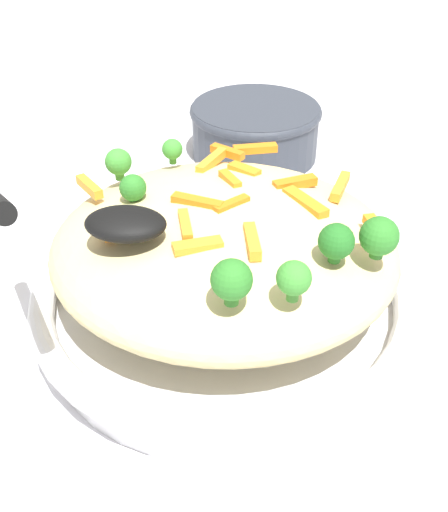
# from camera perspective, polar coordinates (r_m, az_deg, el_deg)

# --- Properties ---
(ground_plane) EXTENTS (2.40, 2.40, 0.00)m
(ground_plane) POSITION_cam_1_polar(r_m,az_deg,el_deg) (0.53, 0.00, -6.18)
(ground_plane) COLOR silver
(serving_bowl) EXTENTS (0.31, 0.31, 0.05)m
(serving_bowl) POSITION_cam_1_polar(r_m,az_deg,el_deg) (0.51, 0.00, -4.09)
(serving_bowl) COLOR silver
(serving_bowl) RESTS_ON ground_plane
(pasta_mound) EXTENTS (0.27, 0.25, 0.08)m
(pasta_mound) POSITION_cam_1_polar(r_m,az_deg,el_deg) (0.48, 0.00, 0.81)
(pasta_mound) COLOR #DBC689
(pasta_mound) RESTS_ON serving_bowl
(carrot_piece_0) EXTENTS (0.02, 0.03, 0.01)m
(carrot_piece_0) POSITION_cam_1_polar(r_m,az_deg,el_deg) (0.49, 1.02, 7.03)
(carrot_piece_0) COLOR orange
(carrot_piece_0) RESTS_ON pasta_mound
(carrot_piece_1) EXTENTS (0.02, 0.03, 0.01)m
(carrot_piece_1) POSITION_cam_1_polar(r_m,az_deg,el_deg) (0.45, -10.57, 2.51)
(carrot_piece_1) COLOR orange
(carrot_piece_1) RESTS_ON pasta_mound
(carrot_piece_2) EXTENTS (0.04, 0.03, 0.01)m
(carrot_piece_2) POSITION_cam_1_polar(r_m,az_deg,el_deg) (0.50, 6.51, 6.66)
(carrot_piece_2) COLOR orange
(carrot_piece_2) RESTS_ON pasta_mound
(carrot_piece_3) EXTENTS (0.03, 0.03, 0.01)m
(carrot_piece_3) POSITION_cam_1_polar(r_m,az_deg,el_deg) (0.46, 0.74, 4.95)
(carrot_piece_3) COLOR orange
(carrot_piece_3) RESTS_ON pasta_mound
(carrot_piece_4) EXTENTS (0.04, 0.02, 0.01)m
(carrot_piece_4) POSITION_cam_1_polar(r_m,az_deg,el_deg) (0.55, 2.87, 9.80)
(carrot_piece_4) COLOR orange
(carrot_piece_4) RESTS_ON pasta_mound
(carrot_piece_5) EXTENTS (0.02, 0.04, 0.01)m
(carrot_piece_5) POSITION_cam_1_polar(r_m,az_deg,el_deg) (0.50, 10.61, 6.30)
(carrot_piece_5) COLOR orange
(carrot_piece_5) RESTS_ON pasta_mound
(carrot_piece_6) EXTENTS (0.03, 0.03, 0.01)m
(carrot_piece_6) POSITION_cam_1_polar(r_m,az_deg,el_deg) (0.50, -12.24, 6.24)
(carrot_piece_6) COLOR orange
(carrot_piece_6) RESTS_ON pasta_mound
(carrot_piece_7) EXTENTS (0.04, 0.04, 0.01)m
(carrot_piece_7) POSITION_cam_1_polar(r_m,az_deg,el_deg) (0.47, 7.45, 4.91)
(carrot_piece_7) COLOR orange
(carrot_piece_7) RESTS_ON pasta_mound
(carrot_piece_8) EXTENTS (0.02, 0.04, 0.01)m
(carrot_piece_8) POSITION_cam_1_polar(r_m,az_deg,el_deg) (0.53, -1.16, 8.68)
(carrot_piece_8) COLOR orange
(carrot_piece_8) RESTS_ON pasta_mound
(carrot_piece_9) EXTENTS (0.04, 0.02, 0.01)m
(carrot_piece_9) POSITION_cam_1_polar(r_m,az_deg,el_deg) (0.42, -2.43, 0.96)
(carrot_piece_9) COLOR orange
(carrot_piece_9) RESTS_ON pasta_mound
(carrot_piece_10) EXTENTS (0.02, 0.03, 0.01)m
(carrot_piece_10) POSITION_cam_1_polar(r_m,az_deg,el_deg) (0.45, 13.63, 2.64)
(carrot_piece_10) COLOR orange
(carrot_piece_10) RESTS_ON pasta_mound
(carrot_piece_11) EXTENTS (0.03, 0.02, 0.01)m
(carrot_piece_11) POSITION_cam_1_polar(r_m,az_deg,el_deg) (0.55, 0.31, 9.51)
(carrot_piece_11) COLOR orange
(carrot_piece_11) RESTS_ON pasta_mound
(carrot_piece_12) EXTENTS (0.03, 0.02, 0.01)m
(carrot_piece_12) POSITION_cam_1_polar(r_m,az_deg,el_deg) (0.52, 1.87, 7.89)
(carrot_piece_12) COLOR orange
(carrot_piece_12) RESTS_ON pasta_mound
(carrot_piece_13) EXTENTS (0.04, 0.02, 0.01)m
(carrot_piece_13) POSITION_cam_1_polar(r_m,az_deg,el_deg) (0.46, -2.47, 4.95)
(carrot_piece_13) COLOR orange
(carrot_piece_13) RESTS_ON pasta_mound
(carrot_piece_14) EXTENTS (0.02, 0.04, 0.01)m
(carrot_piece_14) POSITION_cam_1_polar(r_m,az_deg,el_deg) (0.44, -3.56, 2.81)
(carrot_piece_14) COLOR orange
(carrot_piece_14) RESTS_ON pasta_mound
(carrot_piece_15) EXTENTS (0.02, 0.04, 0.01)m
(carrot_piece_15) POSITION_cam_1_polar(r_m,az_deg,el_deg) (0.42, 2.60, 1.37)
(carrot_piece_15) COLOR orange
(carrot_piece_15) RESTS_ON pasta_mound
(broccoli_floret_0) EXTENTS (0.03, 0.03, 0.03)m
(broccoli_floret_0) POSITION_cam_1_polar(r_m,az_deg,el_deg) (0.37, 0.70, -2.24)
(broccoli_floret_0) COLOR #296820
(broccoli_floret_0) RESTS_ON pasta_mound
(broccoli_floret_1) EXTENTS (0.02, 0.02, 0.03)m
(broccoli_floret_1) POSITION_cam_1_polar(r_m,az_deg,el_deg) (0.41, 10.25, 1.29)
(broccoli_floret_1) COLOR #205B1C
(broccoli_floret_1) RESTS_ON pasta_mound
(broccoli_floret_2) EXTENTS (0.02, 0.02, 0.02)m
(broccoli_floret_2) POSITION_cam_1_polar(r_m,az_deg,el_deg) (0.47, -8.35, 6.18)
(broccoli_floret_2) COLOR #296820
(broccoli_floret_2) RESTS_ON pasta_mound
(broccoli_floret_3) EXTENTS (0.03, 0.03, 0.03)m
(broccoli_floret_3) POSITION_cam_1_polar(r_m,az_deg,el_deg) (0.42, 14.03, 1.74)
(broccoli_floret_3) COLOR #296820
(broccoli_floret_3) RESTS_ON pasta_mound
(broccoli_floret_4) EXTENTS (0.02, 0.02, 0.02)m
(broccoli_floret_4) POSITION_cam_1_polar(r_m,az_deg,el_deg) (0.53, -4.76, 9.69)
(broccoli_floret_4) COLOR #377928
(broccoli_floret_4) RESTS_ON pasta_mound
(broccoli_floret_5) EXTENTS (0.02, 0.02, 0.03)m
(broccoli_floret_5) POSITION_cam_1_polar(r_m,az_deg,el_deg) (0.51, -9.66, 8.46)
(broccoli_floret_5) COLOR #377928
(broccoli_floret_5) RESTS_ON pasta_mound
(broccoli_floret_6) EXTENTS (0.02, 0.02, 0.03)m
(broccoli_floret_6) POSITION_cam_1_polar(r_m,az_deg,el_deg) (0.37, 6.42, -2.08)
(broccoli_floret_6) COLOR #377928
(broccoli_floret_6) RESTS_ON pasta_mound
(serving_spoon) EXTENTS (0.14, 0.14, 0.08)m
(serving_spoon) POSITION_cam_1_polar(r_m,az_deg,el_deg) (0.41, -13.03, 3.54)
(serving_spoon) COLOR black
(serving_spoon) RESTS_ON pasta_mound
(companion_bowl) EXTENTS (0.16, 0.16, 0.06)m
(companion_bowl) POSITION_cam_1_polar(r_m,az_deg,el_deg) (0.78, 2.53, 11.68)
(companion_bowl) COLOR #333842
(companion_bowl) RESTS_ON ground_plane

